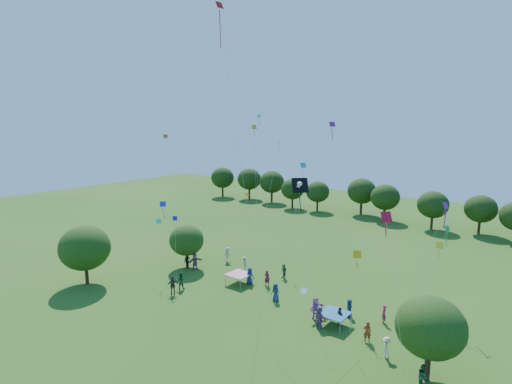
# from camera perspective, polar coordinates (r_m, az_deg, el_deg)

# --- Properties ---
(near_tree_west) EXTENTS (5.12, 5.12, 6.20)m
(near_tree_west) POSITION_cam_1_polar(r_m,az_deg,el_deg) (44.85, -23.27, -7.34)
(near_tree_west) COLOR #422B19
(near_tree_west) RESTS_ON ground
(near_tree_north) EXTENTS (3.95, 3.95, 5.03)m
(near_tree_north) POSITION_cam_1_polar(r_m,az_deg,el_deg) (46.84, -9.89, -6.80)
(near_tree_north) COLOR #422B19
(near_tree_north) RESTS_ON ground
(near_tree_east) EXTENTS (4.37, 4.37, 5.68)m
(near_tree_east) POSITION_cam_1_polar(r_m,az_deg,el_deg) (28.97, 23.66, -17.28)
(near_tree_east) COLOR #422B19
(near_tree_east) RESTS_ON ground
(treeline) EXTENTS (88.01, 8.77, 6.77)m
(treeline) POSITION_cam_1_polar(r_m,az_deg,el_deg) (71.03, 19.57, -0.84)
(treeline) COLOR #422B19
(treeline) RESTS_ON ground
(tent_red_stripe) EXTENTS (2.20, 2.20, 1.10)m
(tent_red_stripe) POSITION_cam_1_polar(r_m,az_deg,el_deg) (42.28, -2.45, -11.66)
(tent_red_stripe) COLOR red
(tent_red_stripe) RESTS_ON ground
(tent_blue) EXTENTS (2.20, 2.20, 1.10)m
(tent_blue) POSITION_cam_1_polar(r_m,az_deg,el_deg) (34.88, 11.13, -16.70)
(tent_blue) COLOR #165890
(tent_blue) RESTS_ON ground
(crowd_person_0) EXTENTS (0.69, 0.88, 1.58)m
(crowd_person_0) POSITION_cam_1_polar(r_m,az_deg,el_deg) (36.66, 13.18, -15.84)
(crowd_person_0) COLOR navy
(crowd_person_0) RESTS_ON ground
(crowd_person_1) EXTENTS (0.73, 0.65, 1.65)m
(crowd_person_1) POSITION_cam_1_polar(r_m,az_deg,el_deg) (33.30, 15.60, -18.65)
(crowd_person_1) COLOR maroon
(crowd_person_1) RESTS_ON ground
(crowd_person_2) EXTENTS (0.90, 0.75, 1.61)m
(crowd_person_2) POSITION_cam_1_polar(r_m,az_deg,el_deg) (43.69, 3.97, -11.27)
(crowd_person_2) COLOR #2B5424
(crowd_person_2) RESTS_ON ground
(crowd_person_3) EXTENTS (0.89, 1.12, 1.57)m
(crowd_person_3) POSITION_cam_1_polar(r_m,az_deg,el_deg) (31.77, 18.17, -20.35)
(crowd_person_3) COLOR beige
(crowd_person_3) RESTS_ON ground
(crowd_person_4) EXTENTS (0.60, 1.09, 1.78)m
(crowd_person_4) POSITION_cam_1_polar(r_m,az_deg,el_deg) (47.21, -9.82, -9.66)
(crowd_person_4) COLOR #38352D
(crowd_person_4) RESTS_ON ground
(crowd_person_5) EXTENTS (1.82, 1.18, 1.83)m
(crowd_person_5) POSITION_cam_1_polar(r_m,az_deg,el_deg) (34.46, 9.07, -17.21)
(crowd_person_5) COLOR #864F88
(crowd_person_5) RESTS_ON ground
(crowd_person_6) EXTENTS (0.77, 0.99, 1.78)m
(crowd_person_6) POSITION_cam_1_polar(r_m,az_deg,el_deg) (42.24, -0.91, -11.89)
(crowd_person_6) COLOR navy
(crowd_person_6) RESTS_ON ground
(crowd_person_7) EXTENTS (0.67, 0.48, 1.66)m
(crowd_person_7) POSITION_cam_1_polar(r_m,az_deg,el_deg) (41.89, 1.59, -12.16)
(crowd_person_7) COLOR maroon
(crowd_person_7) RESTS_ON ground
(crowd_person_8) EXTENTS (0.99, 0.90, 1.79)m
(crowd_person_8) POSITION_cam_1_polar(r_m,az_deg,el_deg) (41.75, -10.72, -12.33)
(crowd_person_8) COLOR #23532B
(crowd_person_8) RESTS_ON ground
(crowd_person_9) EXTENTS (1.14, 0.91, 1.59)m
(crowd_person_9) POSITION_cam_1_polar(r_m,az_deg,el_deg) (45.98, -1.68, -10.18)
(crowd_person_9) COLOR #BAAB95
(crowd_person_9) RESTS_ON ground
(crowd_person_10) EXTENTS (1.03, 1.17, 1.84)m
(crowd_person_10) POSITION_cam_1_polar(r_m,az_deg,el_deg) (40.69, -11.79, -12.92)
(crowd_person_10) COLOR #3A372F
(crowd_person_10) RESTS_ON ground
(crowd_person_11) EXTENTS (1.13, 1.92, 1.94)m
(crowd_person_11) POSITION_cam_1_polar(r_m,az_deg,el_deg) (46.62, -8.71, -9.78)
(crowd_person_11) COLOR #8B5177
(crowd_person_11) RESTS_ON ground
(crowd_person_12) EXTENTS (0.87, 0.51, 1.71)m
(crowd_person_12) POSITION_cam_1_polar(r_m,az_deg,el_deg) (38.58, 2.81, -14.13)
(crowd_person_12) COLOR navy
(crowd_person_12) RESTS_ON ground
(crowd_person_13) EXTENTS (0.61, 0.69, 1.56)m
(crowd_person_13) POSITION_cam_1_polar(r_m,az_deg,el_deg) (36.34, 17.79, -16.32)
(crowd_person_13) COLOR #9E1C46
(crowd_person_13) RESTS_ON ground
(crowd_person_14) EXTENTS (0.71, 0.89, 1.60)m
(crowd_person_14) POSITION_cam_1_polar(r_m,az_deg,el_deg) (29.55, 22.75, -23.10)
(crowd_person_14) COLOR #275B34
(crowd_person_14) RESTS_ON ground
(crowd_person_15) EXTENTS (0.61, 1.22, 1.83)m
(crowd_person_15) POSITION_cam_1_polar(r_m,az_deg,el_deg) (48.67, -4.09, -8.90)
(crowd_person_15) COLOR beige
(crowd_person_15) RESTS_ON ground
(crowd_person_16) EXTENTS (1.03, 0.88, 1.62)m
(crowd_person_16) POSITION_cam_1_polar(r_m,az_deg,el_deg) (35.01, 11.88, -17.04)
(crowd_person_16) COLOR #3C3230
(crowd_person_16) RESTS_ON ground
(crowd_person_17) EXTENTS (1.00, 1.91, 1.94)m
(crowd_person_17) POSITION_cam_1_polar(r_m,az_deg,el_deg) (35.75, 8.53, -16.05)
(crowd_person_17) COLOR #AF66AD
(crowd_person_17) RESTS_ON ground
(pirate_kite) EXTENTS (1.73, 2.89, 11.27)m
(pirate_kite) POSITION_cam_1_polar(r_m,az_deg,el_deg) (28.95, 6.20, 0.64)
(pirate_kite) COLOR black
(red_high_kite) EXTENTS (4.18, 0.71, 25.27)m
(red_high_kite) POSITION_cam_1_polar(r_m,az_deg,el_deg) (35.55, -4.07, 17.06)
(red_high_kite) COLOR red
(small_kite_0) EXTENTS (1.02, 3.15, 14.03)m
(small_kite_0) POSITION_cam_1_polar(r_m,az_deg,el_deg) (44.49, -11.71, 3.08)
(small_kite_0) COLOR #E65D0D
(small_kite_1) EXTENTS (1.14, 1.65, 6.78)m
(small_kite_1) POSITION_cam_1_polar(r_m,az_deg,el_deg) (28.28, 14.13, -10.25)
(small_kite_1) COLOR #F1A80C
(small_kite_2) EXTENTS (4.76, 5.43, 15.01)m
(small_kite_2) POSITION_cam_1_polar(r_m,az_deg,el_deg) (48.22, -0.17, 5.71)
(small_kite_2) COLOR orange
(small_kite_3) EXTENTS (2.64, 4.02, 16.20)m
(small_kite_3) POSITION_cam_1_polar(r_m,az_deg,el_deg) (46.15, 0.30, 5.39)
(small_kite_3) COLOR green
(small_kite_4) EXTENTS (0.86, 3.71, 6.88)m
(small_kite_4) POSITION_cam_1_polar(r_m,az_deg,el_deg) (44.40, -12.77, -2.62)
(small_kite_4) COLOR #1328C5
(small_kite_5) EXTENTS (4.91, 3.03, 15.34)m
(small_kite_5) POSITION_cam_1_polar(r_m,az_deg,el_deg) (39.23, 9.11, 4.85)
(small_kite_5) COLOR #831687
(small_kite_6) EXTENTS (2.59, 4.11, 4.21)m
(small_kite_6) POSITION_cam_1_polar(r_m,az_deg,el_deg) (28.58, 8.46, -15.07)
(small_kite_6) COLOR white
(small_kite_7) EXTENTS (1.44, 4.09, 4.83)m
(small_kite_7) POSITION_cam_1_polar(r_m,az_deg,el_deg) (45.41, -13.12, -4.74)
(small_kite_7) COLOR #0DC5AD
(small_kite_8) EXTENTS (2.40, 1.35, 9.99)m
(small_kite_8) POSITION_cam_1_polar(r_m,az_deg,el_deg) (25.10, 18.43, -6.37)
(small_kite_8) COLOR red
(small_kite_9) EXTENTS (2.37, 2.11, 7.27)m
(small_kite_9) POSITION_cam_1_polar(r_m,az_deg,el_deg) (45.59, -1.10, -2.44)
(small_kite_9) COLOR orange
(small_kite_10) EXTENTS (1.72, 1.16, 5.36)m
(small_kite_10) POSITION_cam_1_polar(r_m,az_deg,el_deg) (37.09, 24.49, -7.78)
(small_kite_10) COLOR yellow
(small_kite_11) EXTENTS (1.84, 1.78, 6.80)m
(small_kite_11) POSITION_cam_1_polar(r_m,az_deg,el_deg) (36.93, 25.14, -6.37)
(small_kite_11) COLOR #1B984C
(small_kite_12) EXTENTS (2.60, 2.40, 5.73)m
(small_kite_12) POSITION_cam_1_polar(r_m,az_deg,el_deg) (41.83, -11.49, -5.08)
(small_kite_12) COLOR #121BBD
(small_kite_13) EXTENTS (3.24, 2.72, 10.18)m
(small_kite_13) POSITION_cam_1_polar(r_m,az_deg,el_deg) (29.41, 24.32, -5.29)
(small_kite_13) COLOR purple
(small_kite_14) EXTENTS (1.68, 6.81, 13.08)m
(small_kite_14) POSITION_cam_1_polar(r_m,az_deg,el_deg) (47.72, 2.54, 2.86)
(small_kite_14) COLOR silver
(small_kite_15) EXTENTS (2.10, 2.22, 11.81)m
(small_kite_15) POSITION_cam_1_polar(r_m,az_deg,el_deg) (34.71, 6.88, -0.39)
(small_kite_15) COLOR #0D99C7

